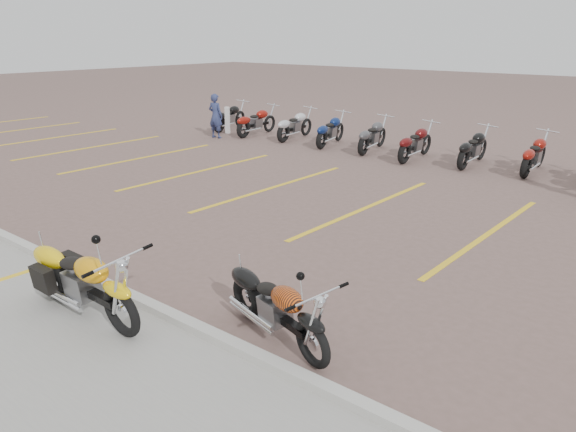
# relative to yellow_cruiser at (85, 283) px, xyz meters

# --- Properties ---
(ground) EXTENTS (100.00, 100.00, 0.00)m
(ground) POSITION_rel_yellow_cruiser_xyz_m (0.26, 2.64, -0.48)
(ground) COLOR #705550
(ground) RESTS_ON ground
(curb) EXTENTS (60.00, 0.18, 0.12)m
(curb) POSITION_rel_yellow_cruiser_xyz_m (0.26, 0.64, -0.42)
(curb) COLOR #ADAAA3
(curb) RESTS_ON ground
(parking_stripes) EXTENTS (38.00, 5.50, 0.01)m
(parking_stripes) POSITION_rel_yellow_cruiser_xyz_m (0.26, 6.64, -0.47)
(parking_stripes) COLOR gold
(parking_stripes) RESTS_ON ground
(yellow_cruiser) EXTENTS (2.33, 0.34, 0.96)m
(yellow_cruiser) POSITION_rel_yellow_cruiser_xyz_m (0.00, 0.00, 0.00)
(yellow_cruiser) COLOR black
(yellow_cruiser) RESTS_ON ground
(flame_cruiser) EXTENTS (2.00, 0.68, 0.84)m
(flame_cruiser) POSITION_rel_yellow_cruiser_xyz_m (2.38, 1.17, -0.06)
(flame_cruiser) COLOR black
(flame_cruiser) RESTS_ON ground
(person_a) EXTENTS (0.63, 0.46, 1.60)m
(person_a) POSITION_rel_yellow_cruiser_xyz_m (-8.66, 10.57, 0.32)
(person_a) COLOR navy
(person_a) RESTS_ON ground
(bollard) EXTENTS (0.20, 0.20, 1.00)m
(bollard) POSITION_rel_yellow_cruiser_xyz_m (-9.06, 11.55, 0.02)
(bollard) COLOR silver
(bollard) RESTS_ON ground
(bg_bike_row) EXTENTS (20.73, 2.07, 1.10)m
(bg_bike_row) POSITION_rel_yellow_cruiser_xyz_m (0.35, 12.11, 0.07)
(bg_bike_row) COLOR black
(bg_bike_row) RESTS_ON ground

